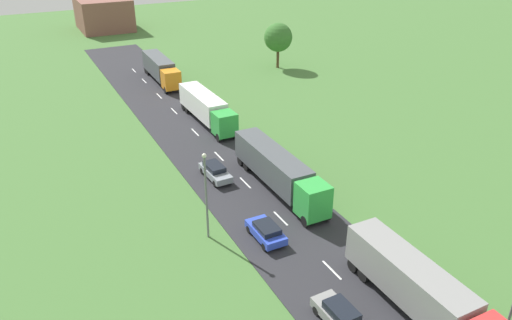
{
  "coord_description": "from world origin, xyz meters",
  "views": [
    {
      "loc": [
        -18.36,
        -4.72,
        24.09
      ],
      "look_at": [
        1.67,
        34.95,
        1.75
      ],
      "focal_mm": 35.09,
      "sensor_mm": 36.0,
      "label": 1
    }
  ],
  "objects": [
    {
      "name": "road",
      "position": [
        0.0,
        24.5,
        0.03
      ],
      "size": [
        10.0,
        140.0,
        0.06
      ],
      "primitive_type": "cube",
      "color": "#2B2B30",
      "rests_on": "ground"
    },
    {
      "name": "lane_marking_centre",
      "position": [
        0.0,
        18.99,
        0.07
      ],
      "size": [
        0.16,
        117.64,
        0.01
      ],
      "color": "white",
      "rests_on": "road"
    },
    {
      "name": "truck_lead",
      "position": [
        2.41,
        12.75,
        2.14
      ],
      "size": [
        2.53,
        13.01,
        3.57
      ],
      "color": "red",
      "rests_on": "road"
    },
    {
      "name": "truck_second",
      "position": [
        2.31,
        31.53,
        2.13
      ],
      "size": [
        2.52,
        14.27,
        3.54
      ],
      "color": "green",
      "rests_on": "road"
    },
    {
      "name": "truck_third",
      "position": [
        2.45,
        50.16,
        2.08
      ],
      "size": [
        2.69,
        12.97,
        3.5
      ],
      "color": "green",
      "rests_on": "road"
    },
    {
      "name": "truck_fourth",
      "position": [
        2.41,
        69.06,
        2.11
      ],
      "size": [
        2.74,
        12.92,
        3.59
      ],
      "color": "orange",
      "rests_on": "road"
    },
    {
      "name": "car_second",
      "position": [
        -2.72,
        14.37,
        0.87
      ],
      "size": [
        1.84,
        4.12,
        1.57
      ],
      "color": "gray",
      "rests_on": "road"
    },
    {
      "name": "car_third",
      "position": [
        -2.53,
        24.82,
        0.81
      ],
      "size": [
        1.91,
        3.99,
        1.4
      ],
      "color": "blue",
      "rests_on": "road"
    },
    {
      "name": "car_fourth",
      "position": [
        -2.23,
        36.21,
        0.82
      ],
      "size": [
        1.95,
        4.52,
        1.44
      ],
      "color": "#8C939E",
      "rests_on": "road"
    },
    {
      "name": "lamppost_second",
      "position": [
        -6.58,
        27.3,
        4.27
      ],
      "size": [
        0.36,
        0.36,
        7.6
      ],
      "color": "slate",
      "rests_on": "ground"
    },
    {
      "name": "tree_pine",
      "position": [
        22.33,
        67.7,
        5.09
      ],
      "size": [
        4.7,
        4.7,
        7.47
      ],
      "color": "#513823",
      "rests_on": "ground"
    },
    {
      "name": "distant_building",
      "position": [
        2.62,
        111.61,
        3.37
      ],
      "size": [
        10.8,
        13.04,
        6.74
      ],
      "primitive_type": "cube",
      "color": "brown",
      "rests_on": "ground"
    }
  ]
}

